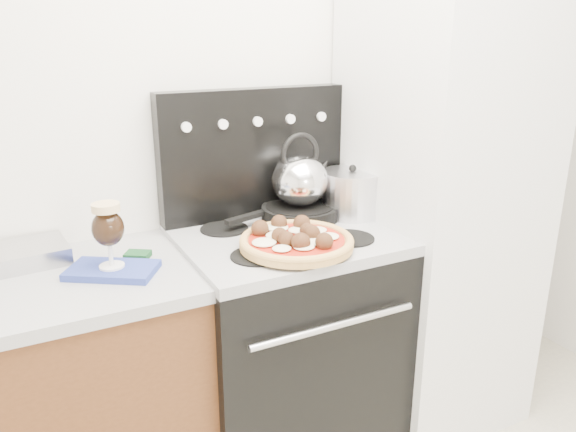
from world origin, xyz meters
TOP-DOWN VIEW (x-y plane):
  - room_shell at (0.00, 0.29)m, footprint 3.52×3.01m
  - stove_body at (0.08, 1.18)m, footprint 0.76×0.65m
  - cooktop at (0.08, 1.18)m, footprint 0.76×0.65m
  - backguard at (0.08, 1.45)m, footprint 0.76×0.08m
  - fridge at (0.78, 1.15)m, footprint 0.64×0.68m
  - foil_sheet at (-0.80, 1.37)m, footprint 0.31×0.24m
  - oven_mitt at (-0.54, 1.15)m, footprint 0.31×0.28m
  - beer_glass at (-0.54, 1.15)m, footprint 0.13×0.13m
  - pizza_pan at (0.04, 1.02)m, footprint 0.40×0.40m
  - pizza at (0.04, 1.02)m, footprint 0.42×0.42m
  - skillet at (0.21, 1.30)m, footprint 0.37×0.37m
  - tea_kettle at (0.21, 1.30)m, footprint 0.25×0.25m
  - stock_pot at (0.42, 1.26)m, footprint 0.29×0.29m

SIDE VIEW (x-z plane):
  - stove_body at x=0.08m, z-range 0.00..0.88m
  - cooktop at x=0.08m, z-range 0.88..0.92m
  - oven_mitt at x=-0.54m, z-range 0.90..0.92m
  - pizza_pan at x=0.04m, z-range 0.92..0.93m
  - foil_sheet at x=-0.80m, z-range 0.90..0.96m
  - skillet at x=0.21m, z-range 0.92..0.97m
  - fridge at x=0.78m, z-range 0.00..1.90m
  - pizza at x=0.04m, z-range 0.93..0.99m
  - stock_pot at x=0.42m, z-range 0.92..1.09m
  - beer_glass at x=-0.54m, z-range 0.92..1.14m
  - tea_kettle at x=0.21m, z-range 0.97..1.22m
  - backguard at x=0.08m, z-range 0.92..1.42m
  - room_shell at x=0.00m, z-range -0.01..2.51m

